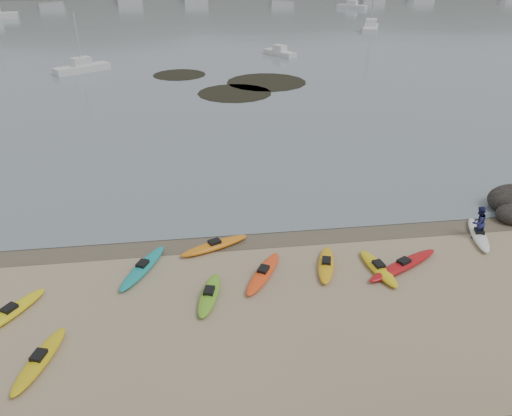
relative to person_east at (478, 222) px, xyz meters
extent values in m
plane|color=tan|center=(-10.82, 1.75, -0.85)|extent=(600.00, 600.00, 0.00)
plane|color=brown|center=(-10.82, 1.45, -0.84)|extent=(60.00, 60.00, 0.00)
ellipsoid|color=#B21215|center=(-4.66, -2.13, -0.68)|extent=(4.19, 2.68, 0.34)
ellipsoid|color=yellow|center=(-21.18, -3.23, -0.68)|extent=(2.47, 3.25, 0.34)
ellipsoid|color=#EBA913|center=(-8.09, -1.64, -0.68)|extent=(1.55, 3.11, 0.34)
ellipsoid|color=gold|center=(-19.42, -6.03, -0.68)|extent=(1.65, 3.43, 0.34)
ellipsoid|color=yellow|center=(-5.86, -2.22, -0.68)|extent=(1.20, 3.18, 0.34)
ellipsoid|color=white|center=(0.12, -0.07, -0.68)|extent=(1.67, 3.49, 0.34)
ellipsoid|color=#6AB424|center=(-13.42, -3.15, -0.68)|extent=(1.44, 3.07, 0.34)
ellipsoid|color=orange|center=(-12.96, 0.68, -0.68)|extent=(3.56, 2.10, 0.34)
ellipsoid|color=#FF4616|center=(-10.99, -1.92, -0.68)|extent=(2.34, 3.40, 0.34)
ellipsoid|color=teal|center=(-16.25, -0.76, -0.68)|extent=(2.28, 3.71, 0.34)
imported|color=navy|center=(0.00, 0.00, 0.00)|extent=(1.00, 0.89, 1.70)
ellipsoid|color=black|center=(2.83, 1.37, -0.69)|extent=(1.78, 1.60, 1.07)
cylinder|color=black|center=(-9.15, 29.85, -0.82)|extent=(7.46, 7.46, 0.04)
cylinder|color=black|center=(-5.25, 34.13, -0.82)|extent=(8.67, 8.67, 0.04)
cylinder|color=black|center=(-14.66, 39.04, -0.82)|extent=(6.05, 6.05, 0.04)
cube|color=silver|center=(-26.01, 42.10, -0.39)|extent=(6.38, 5.27, 0.91)
cube|color=silver|center=(-1.06, 49.33, -0.48)|extent=(4.06, 5.30, 0.74)
cube|color=silver|center=(18.81, 69.27, -0.26)|extent=(5.36, 8.73, 1.18)
cube|color=silver|center=(27.98, 109.11, -0.33)|extent=(6.97, 6.31, 1.03)
ellipsoid|color=#384235|center=(-55.82, 196.75, -18.85)|extent=(220.00, 120.00, 80.00)
ellipsoid|color=#384235|center=(24.18, 191.75, -16.15)|extent=(200.00, 110.00, 68.00)
ellipsoid|color=#384235|center=(109.18, 201.75, -17.95)|extent=(230.00, 130.00, 76.00)
camera|label=1|loc=(-13.75, -19.80, 11.86)|focal=35.00mm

